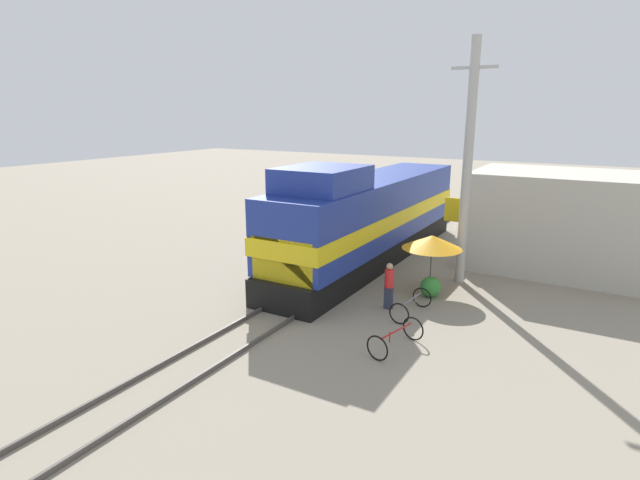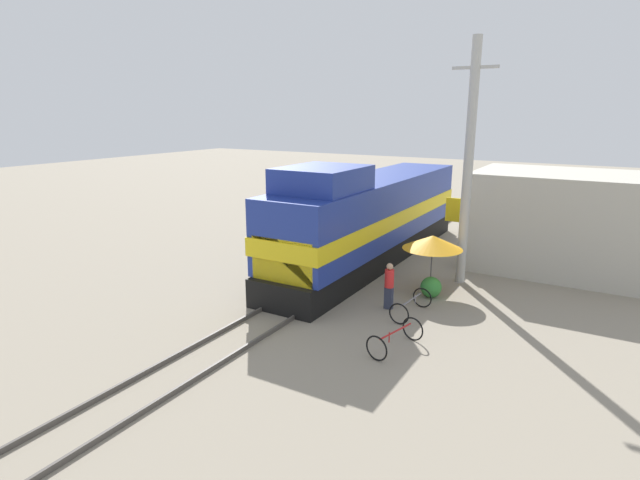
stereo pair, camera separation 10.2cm
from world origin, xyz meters
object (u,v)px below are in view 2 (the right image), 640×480
(bicycle, at_px, (411,305))
(utility_pole, at_px, (468,164))
(person_bystander, at_px, (389,284))
(locomotive, at_px, (369,218))
(vendor_umbrella, at_px, (433,242))
(bicycle_spare, at_px, (395,338))
(billboard_sign, at_px, (466,215))

(bicycle, bearing_deg, utility_pole, -91.08)
(utility_pole, relative_size, person_bystander, 5.67)
(locomotive, xyz_separation_m, vendor_umbrella, (3.91, -2.35, -0.12))
(person_bystander, height_order, bicycle_spare, person_bystander)
(bicycle, bearing_deg, locomotive, -46.15)
(locomotive, xyz_separation_m, person_bystander, (3.19, -4.98, -1.22))
(utility_pole, xyz_separation_m, person_bystander, (-1.45, -4.41, -4.08))
(person_bystander, bearing_deg, vendor_umbrella, 74.85)
(locomotive, bearing_deg, bicycle, -51.33)
(locomotive, bearing_deg, vendor_umbrella, -31.03)
(locomotive, height_order, billboard_sign, locomotive)
(billboard_sign, bearing_deg, bicycle_spare, -86.26)
(utility_pole, distance_m, bicycle, 6.55)
(vendor_umbrella, bearing_deg, locomotive, 148.97)
(vendor_umbrella, xyz_separation_m, person_bystander, (-0.71, -2.63, -1.10))
(billboard_sign, bearing_deg, locomotive, -150.27)
(locomotive, bearing_deg, billboard_sign, 29.73)
(vendor_umbrella, bearing_deg, billboard_sign, 88.72)
(utility_pole, distance_m, vendor_umbrella, 3.55)
(billboard_sign, xyz_separation_m, person_bystander, (-0.82, -7.27, -1.38))
(billboard_sign, bearing_deg, bicycle, -89.03)
(utility_pole, distance_m, bicycle_spare, 8.73)
(utility_pole, relative_size, bicycle_spare, 4.86)
(person_bystander, bearing_deg, billboard_sign, 83.59)
(billboard_sign, xyz_separation_m, bicycle_spare, (0.67, -10.26, -1.94))
(billboard_sign, relative_size, bicycle, 1.56)
(bicycle_spare, bearing_deg, billboard_sign, 107.18)
(utility_pole, bearing_deg, bicycle, -96.26)
(person_bystander, height_order, bicycle, person_bystander)
(person_bystander, distance_m, bicycle_spare, 3.38)
(bicycle, xyz_separation_m, bicycle_spare, (0.54, -2.80, 0.01))
(bicycle_spare, bearing_deg, utility_pole, 103.76)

